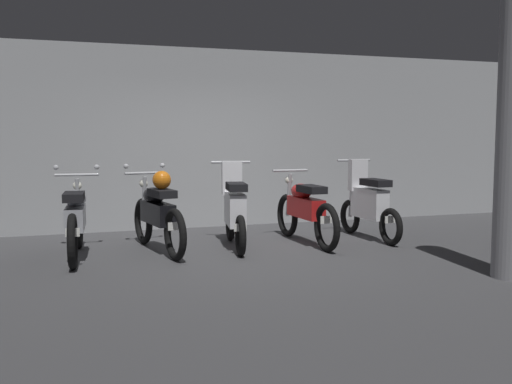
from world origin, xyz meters
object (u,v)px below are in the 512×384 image
Objects in this scene: motorbike_slot_1 at (157,212)px; motorbike_slot_3 at (305,209)px; motorbike_slot_0 at (76,219)px; motorbike_slot_2 at (235,209)px; motorbike_slot_4 at (368,204)px.

motorbike_slot_1 reaches higher than motorbike_slot_3.
motorbike_slot_0 is 3.13m from motorbike_slot_3.
motorbike_slot_0 reaches higher than motorbike_slot_3.
motorbike_slot_4 is (2.08, 0.02, 0.00)m from motorbike_slot_2.
motorbike_slot_4 reaches higher than motorbike_slot_3.
motorbike_slot_2 is at bearing 0.91° from motorbike_slot_0.
motorbike_slot_2 is at bearing -179.32° from motorbike_slot_4.
motorbike_slot_0 is 1.01× the size of motorbike_slot_1.
motorbike_slot_3 is at bearing 0.04° from motorbike_slot_0.
motorbike_slot_1 is at bearing 4.07° from motorbike_slot_0.
motorbike_slot_0 is 1.16× the size of motorbike_slot_4.
motorbike_slot_2 is 0.86× the size of motorbike_slot_3.
motorbike_slot_1 is 3.13m from motorbike_slot_4.
motorbike_slot_1 is at bearing 177.78° from motorbike_slot_2.
motorbike_slot_2 is (2.09, 0.03, 0.03)m from motorbike_slot_0.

